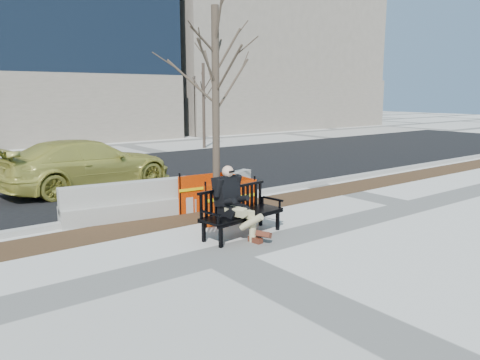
# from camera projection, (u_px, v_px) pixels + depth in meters

# --- Properties ---
(ground) EXTENTS (120.00, 120.00, 0.00)m
(ground) POSITION_uv_depth(u_px,v_px,m) (218.00, 255.00, 8.55)
(ground) COLOR beige
(ground) RESTS_ON ground
(mulch_strip) EXTENTS (40.00, 1.20, 0.02)m
(mulch_strip) POSITION_uv_depth(u_px,v_px,m) (153.00, 224.00, 10.59)
(mulch_strip) COLOR #47301C
(mulch_strip) RESTS_ON ground
(asphalt_street) EXTENTS (60.00, 10.40, 0.01)m
(asphalt_street) POSITION_uv_depth(u_px,v_px,m) (66.00, 183.00, 15.44)
(asphalt_street) COLOR black
(asphalt_street) RESTS_ON ground
(curb) EXTENTS (60.00, 0.25, 0.12)m
(curb) POSITION_uv_depth(u_px,v_px,m) (135.00, 213.00, 11.32)
(curb) COLOR #9E9B93
(curb) RESTS_ON ground
(bench) EXTENTS (1.99, 0.93, 1.02)m
(bench) POSITION_uv_depth(u_px,v_px,m) (242.00, 236.00, 9.73)
(bench) COLOR black
(bench) RESTS_ON ground
(seated_man) EXTENTS (0.78, 1.14, 1.50)m
(seated_man) POSITION_uv_depth(u_px,v_px,m) (232.00, 238.00, 9.59)
(seated_man) COLOR black
(seated_man) RESTS_ON ground
(tree_fence) EXTENTS (2.22, 2.22, 5.16)m
(tree_fence) POSITION_uv_depth(u_px,v_px,m) (217.00, 217.00, 11.17)
(tree_fence) COLOR red
(tree_fence) RESTS_ON ground
(sedan) EXTENTS (5.52, 2.86, 1.53)m
(sedan) POSITION_uv_depth(u_px,v_px,m) (89.00, 189.00, 14.44)
(sedan) COLOR #B3AD44
(sedan) RESTS_ON ground
(jersey_barrier_left) EXTENTS (3.11, 1.03, 0.88)m
(jersey_barrier_left) POSITION_uv_depth(u_px,v_px,m) (129.00, 218.00, 11.05)
(jersey_barrier_left) COLOR #9D9A92
(jersey_barrier_left) RESTS_ON ground
(jersey_barrier_right) EXTENTS (2.62, 1.24, 0.74)m
(jersey_barrier_right) POSITION_uv_depth(u_px,v_px,m) (220.00, 202.00, 12.72)
(jersey_barrier_right) COLOR gray
(jersey_barrier_right) RESTS_ON ground
(far_tree_right) EXTENTS (2.32, 2.32, 4.79)m
(far_tree_right) POSITION_uv_depth(u_px,v_px,m) (204.00, 148.00, 25.20)
(far_tree_right) COLOR #42342A
(far_tree_right) RESTS_ON ground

